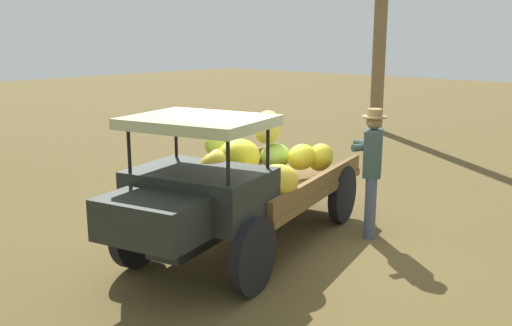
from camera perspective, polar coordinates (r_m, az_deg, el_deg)
ground_plane at (r=7.90m, az=1.35°, el=-7.79°), size 60.00×60.00×0.00m
truck at (r=7.31m, az=-2.12°, el=-1.91°), size 4.65×2.55×1.87m
farmer at (r=7.99m, az=11.50°, el=-0.16°), size 0.57×0.54×1.79m
wooden_crate at (r=10.15m, az=1.66°, el=-1.95°), size 0.65×0.61×0.40m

